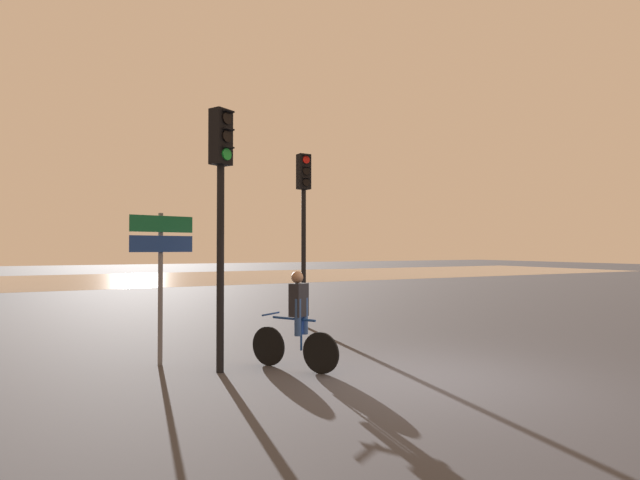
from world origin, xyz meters
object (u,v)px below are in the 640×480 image
object	(u,v)px
cyclist	(297,320)
direction_sign_post	(161,260)
traffic_light_center	(304,206)
traffic_light_near_left	(221,189)

from	to	relation	value
cyclist	direction_sign_post	bearing A→B (deg)	114.15
traffic_light_center	cyclist	distance (m)	5.09
traffic_light_center	cyclist	world-z (taller)	traffic_light_center
traffic_light_near_left	cyclist	distance (m)	2.47
direction_sign_post	cyclist	world-z (taller)	direction_sign_post
traffic_light_near_left	direction_sign_post	bearing A→B (deg)	-79.43
traffic_light_near_left	cyclist	world-z (taller)	traffic_light_near_left
traffic_light_near_left	direction_sign_post	distance (m)	1.68
traffic_light_center	direction_sign_post	xyz separation A→B (m)	(-3.97, -2.75, -1.27)
direction_sign_post	traffic_light_center	bearing A→B (deg)	-158.36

